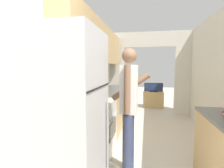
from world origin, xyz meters
The scene contains 9 objects.
wall_left centered at (-1.15, 2.17, 1.55)m, with size 0.38×7.01×2.50m.
wall_far_with_doorway centered at (0.00, 4.64, 1.43)m, with size 2.82×0.06×2.50m.
counter_left centered at (-0.91, 2.98, 0.45)m, with size 0.62×3.54×0.89m.
refrigerator centered at (-0.84, 0.61, 0.88)m, with size 0.77×0.71×1.76m.
range_oven centered at (-0.90, 1.85, 0.45)m, with size 0.66×0.74×1.03m.
person centered at (-0.29, 1.41, 0.90)m, with size 0.54×0.39×1.68m.
tv_cabinet centered at (0.19, 5.55, 0.28)m, with size 0.71×0.42×0.56m.
television centered at (0.19, 5.51, 0.72)m, with size 0.64×0.16×0.32m.
knife centered at (-0.83, 2.31, 0.90)m, with size 0.06×0.35×0.02m.
Camera 1 is at (-0.08, -0.83, 1.44)m, focal length 28.00 mm.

